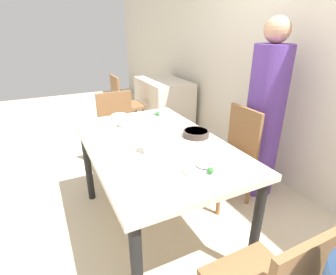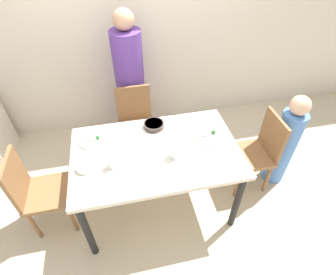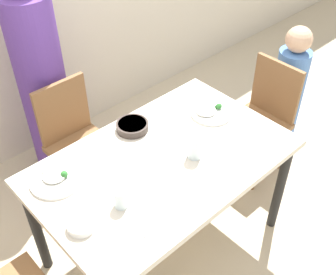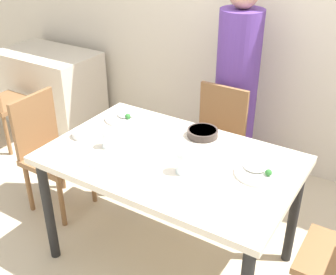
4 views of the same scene
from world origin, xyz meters
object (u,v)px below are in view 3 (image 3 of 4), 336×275
Objects in this scene: person_adult at (43,86)px; person_child at (286,96)px; chair_adult_spot at (76,139)px; chair_child_spot at (262,116)px; glass_water_tall at (195,147)px; plate_rice_adult at (210,112)px; bowl_curry at (132,126)px.

person_adult is 1.78m from person_child.
person_child is (1.43, -0.71, 0.04)m from chair_adult_spot.
chair_adult_spot and chair_child_spot have the same top height.
person_child is (0.29, 0.00, 0.04)m from chair_child_spot.
chair_adult_spot is 0.98m from glass_water_tall.
chair_adult_spot is 0.95m from plate_rice_adult.
bowl_curry is at bearing -103.31° from chair_child_spot.
person_adult is 1.17m from plate_rice_adult.
chair_child_spot reaches higher than plate_rice_adult.
person_adult is 1.24m from glass_water_tall.
plate_rice_adult is (0.58, -0.68, 0.31)m from chair_adult_spot.
glass_water_tall is (-0.91, -0.17, 0.36)m from chair_child_spot.
chair_adult_spot is at bearing 104.74° from glass_water_tall.
chair_child_spot is at bearing 180.00° from person_child.
plate_rice_adult is 0.40m from glass_water_tall.
chair_child_spot is at bearing -2.72° from plate_rice_adult.
plate_rice_adult reaches higher than bowl_curry.
glass_water_tall is at bearing -79.21° from person_adult.
person_adult is 1.48× the size of person_child.
chair_child_spot is 0.55× the size of person_adult.
person_adult is at bearing 99.28° from bowl_curry.
person_child is 4.13× the size of plate_rice_adult.
person_adult reaches higher than plate_rice_adult.
chair_adult_spot reaches higher than plate_rice_adult.
chair_child_spot is at bearing 10.86° from glass_water_tall.
chair_child_spot is 0.81× the size of person_child.
plate_rice_adult is (0.58, -1.02, 0.04)m from person_adult.
bowl_curry is (0.13, -0.47, 0.32)m from chair_adult_spot.
glass_water_tall is (0.23, -0.88, 0.36)m from chair_adult_spot.
person_adult is at bearing -132.53° from chair_child_spot.
plate_rice_adult is at bearing -60.39° from person_adult.
chair_adult_spot is 0.43m from person_adult.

